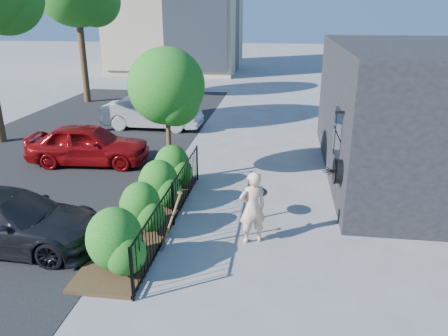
# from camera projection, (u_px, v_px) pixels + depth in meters

# --- Properties ---
(ground) EXTENTS (120.00, 120.00, 0.00)m
(ground) POSITION_uv_depth(u_px,v_px,m) (235.00, 228.00, 10.48)
(ground) COLOR gray
(ground) RESTS_ON ground
(shop_building) EXTENTS (6.22, 9.00, 4.00)m
(shop_building) POSITION_uv_depth(u_px,v_px,m) (431.00, 112.00, 13.27)
(shop_building) COLOR black
(shop_building) RESTS_ON ground
(fence) EXTENTS (0.05, 6.05, 1.10)m
(fence) POSITION_uv_depth(u_px,v_px,m) (173.00, 204.00, 10.48)
(fence) COLOR black
(fence) RESTS_ON ground
(planting_bed) EXTENTS (1.30, 6.00, 0.08)m
(planting_bed) POSITION_uv_depth(u_px,v_px,m) (146.00, 221.00, 10.74)
(planting_bed) COLOR #382616
(planting_bed) RESTS_ON ground
(shrubs) EXTENTS (1.10, 5.60, 1.24)m
(shrubs) POSITION_uv_depth(u_px,v_px,m) (150.00, 195.00, 10.60)
(shrubs) COLOR #165713
(shrubs) RESTS_ON ground
(patio_tree) EXTENTS (2.20, 2.20, 3.94)m
(patio_tree) POSITION_uv_depth(u_px,v_px,m) (168.00, 91.00, 12.38)
(patio_tree) COLOR #3F2B19
(patio_tree) RESTS_ON ground
(street) EXTENTS (9.00, 30.00, 0.01)m
(street) POSITION_uv_depth(u_px,v_px,m) (31.00, 171.00, 14.16)
(street) COLOR black
(street) RESTS_ON ground
(cafe_table) EXTENTS (0.60, 0.60, 0.80)m
(cafe_table) POSITION_uv_depth(u_px,v_px,m) (255.00, 200.00, 10.78)
(cafe_table) COLOR black
(cafe_table) RESTS_ON ground
(woman) EXTENTS (0.72, 0.61, 1.67)m
(woman) POSITION_uv_depth(u_px,v_px,m) (252.00, 208.00, 9.62)
(woman) COLOR beige
(woman) RESTS_ON ground
(shovel) EXTENTS (0.49, 0.19, 1.43)m
(shovel) POSITION_uv_depth(u_px,v_px,m) (170.00, 224.00, 9.32)
(shovel) COLOR brown
(shovel) RESTS_ON ground
(car_red) EXTENTS (4.13, 1.89, 1.37)m
(car_red) POSITION_uv_depth(u_px,v_px,m) (88.00, 144.00, 14.65)
(car_red) COLOR maroon
(car_red) RESTS_ON ground
(car_silver) EXTENTS (4.31, 1.54, 1.42)m
(car_silver) POSITION_uv_depth(u_px,v_px,m) (152.00, 112.00, 19.05)
(car_silver) COLOR #B7B7BC
(car_silver) RESTS_ON ground
(car_darkgrey) EXTENTS (4.33, 1.82, 1.25)m
(car_darkgrey) POSITION_uv_depth(u_px,v_px,m) (8.00, 220.00, 9.53)
(car_darkgrey) COLOR black
(car_darkgrey) RESTS_ON ground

